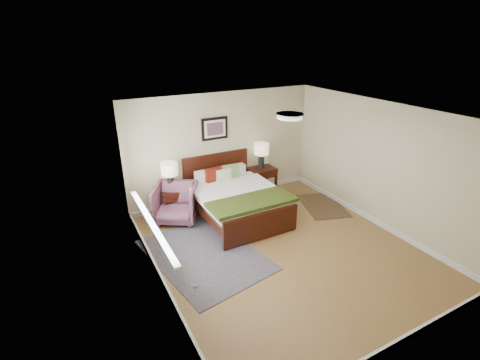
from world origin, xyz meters
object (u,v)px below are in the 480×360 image
Objects in this scene: nightstand_left at (172,195)px; rug_persian at (204,254)px; lamp_left at (170,171)px; armchair at (176,203)px; nightstand_right at (261,178)px; bed at (236,195)px; lamp_right at (262,151)px.

nightstand_left is 1.81m from rug_persian.
armchair is at bearing -93.08° from lamp_left.
armchair is at bearing -172.03° from nightstand_right.
nightstand_left is at bearing 145.86° from bed.
nightstand_left is at bearing -179.49° from lamp_right.
armchair is (-0.02, -0.33, -0.60)m from lamp_left.
nightstand_left is at bearing -90.00° from lamp_left.
rug_persian is at bearing -58.93° from armchair.
bed reaches higher than armchair.
nightstand_right reaches higher than rug_persian.
nightstand_left is at bearing -179.83° from nightstand_right.
armchair is 0.37× the size of rug_persian.
lamp_right is 2.40m from armchair.
bed is at bearing -144.13° from lamp_right.
rug_persian is at bearing -139.50° from bed.
nightstand_left is 2.25m from nightstand_right.
lamp_right is (0.00, 0.01, 0.69)m from nightstand_right.
nightstand_left is 0.32m from armchair.
lamp_right is 3.07m from rug_persian.
lamp_left is at bearing 117.26° from armchair.
rug_persian is at bearing -89.99° from lamp_left.
lamp_left is (-1.15, 0.80, 0.47)m from bed.
lamp_right is (1.11, 0.80, 0.57)m from bed.
armchair reaches higher than nightstand_left.
lamp_left is at bearing 80.04° from rug_persian.
nightstand_right is 2.33m from lamp_left.
lamp_right reaches higher than nightstand_left.
nightstand_right is 1.08× the size of lamp_right.
armchair reaches higher than nightstand_right.
rug_persian is (0.00, -1.76, -0.43)m from nightstand_left.
rug_persian is (0.00, -1.78, -0.99)m from lamp_left.
lamp_right is (2.25, 0.00, 0.10)m from lamp_left.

